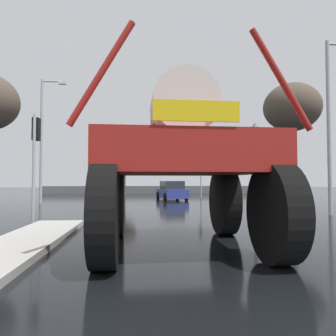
{
  "coord_description": "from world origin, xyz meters",
  "views": [
    {
      "loc": [
        -1.2,
        -0.94,
        1.53
      ],
      "look_at": [
        -0.32,
        9.2,
        1.93
      ],
      "focal_mm": 34.6,
      "sensor_mm": 36.0,
      "label": 1
    }
  ],
  "objects_px": {
    "traffic_signal_near_right": "(254,150)",
    "streetlight_near_right": "(331,117)",
    "streetlight_far_left": "(43,135)",
    "bare_tree_far_center": "(124,157)",
    "oversize_sprayer": "(180,163)",
    "sedan_ahead": "(172,191)",
    "traffic_signal_near_left": "(36,144)",
    "traffic_signal_far_left": "(201,170)",
    "bare_tree_right": "(292,108)"
  },
  "relations": [
    {
      "from": "traffic_signal_far_left",
      "to": "bare_tree_far_center",
      "type": "relative_size",
      "value": 0.64
    },
    {
      "from": "traffic_signal_far_left",
      "to": "bare_tree_right",
      "type": "height_order",
      "value": "bare_tree_right"
    },
    {
      "from": "oversize_sprayer",
      "to": "streetlight_near_right",
      "type": "relative_size",
      "value": 0.67
    },
    {
      "from": "traffic_signal_near_right",
      "to": "bare_tree_far_center",
      "type": "distance_m",
      "value": 24.91
    },
    {
      "from": "traffic_signal_near_left",
      "to": "traffic_signal_near_right",
      "type": "xyz_separation_m",
      "value": [
        8.3,
        0.0,
        -0.16
      ]
    },
    {
      "from": "sedan_ahead",
      "to": "traffic_signal_far_left",
      "type": "bearing_deg",
      "value": -59.99
    },
    {
      "from": "traffic_signal_near_left",
      "to": "bare_tree_far_center",
      "type": "bearing_deg",
      "value": 85.11
    },
    {
      "from": "sedan_ahead",
      "to": "bare_tree_right",
      "type": "xyz_separation_m",
      "value": [
        7.11,
        -6.36,
        5.49
      ]
    },
    {
      "from": "traffic_signal_near_right",
      "to": "traffic_signal_far_left",
      "type": "height_order",
      "value": "traffic_signal_near_right"
    },
    {
      "from": "traffic_signal_near_left",
      "to": "bare_tree_right",
      "type": "distance_m",
      "value": 15.78
    },
    {
      "from": "traffic_signal_near_right",
      "to": "streetlight_near_right",
      "type": "bearing_deg",
      "value": 20.33
    },
    {
      "from": "oversize_sprayer",
      "to": "streetlight_near_right",
      "type": "xyz_separation_m",
      "value": [
        7.73,
        6.44,
        2.47
      ]
    },
    {
      "from": "oversize_sprayer",
      "to": "traffic_signal_near_right",
      "type": "relative_size",
      "value": 1.42
    },
    {
      "from": "traffic_signal_near_right",
      "to": "streetlight_far_left",
      "type": "xyz_separation_m",
      "value": [
        -10.98,
        10.08,
        1.92
      ]
    },
    {
      "from": "traffic_signal_far_left",
      "to": "bare_tree_right",
      "type": "relative_size",
      "value": 0.45
    },
    {
      "from": "bare_tree_right",
      "to": "oversize_sprayer",
      "type": "bearing_deg",
      "value": -125.46
    },
    {
      "from": "bare_tree_right",
      "to": "bare_tree_far_center",
      "type": "bearing_deg",
      "value": 124.55
    },
    {
      "from": "traffic_signal_near_left",
      "to": "bare_tree_far_center",
      "type": "distance_m",
      "value": 24.2
    },
    {
      "from": "traffic_signal_near_left",
      "to": "streetlight_far_left",
      "type": "relative_size",
      "value": 0.47
    },
    {
      "from": "sedan_ahead",
      "to": "traffic_signal_far_left",
      "type": "xyz_separation_m",
      "value": [
        2.8,
        2.23,
        1.83
      ]
    },
    {
      "from": "sedan_ahead",
      "to": "traffic_signal_near_left",
      "type": "height_order",
      "value": "traffic_signal_near_left"
    },
    {
      "from": "sedan_ahead",
      "to": "bare_tree_far_center",
      "type": "bearing_deg",
      "value": 14.48
    },
    {
      "from": "sedan_ahead",
      "to": "traffic_signal_near_left",
      "type": "bearing_deg",
      "value": 146.58
    },
    {
      "from": "oversize_sprayer",
      "to": "traffic_signal_near_right",
      "type": "height_order",
      "value": "oversize_sprayer"
    },
    {
      "from": "sedan_ahead",
      "to": "streetlight_far_left",
      "type": "xyz_separation_m",
      "value": [
        -9.1,
        -3.69,
        3.94
      ]
    },
    {
      "from": "sedan_ahead",
      "to": "streetlight_far_left",
      "type": "bearing_deg",
      "value": 103.66
    },
    {
      "from": "streetlight_near_right",
      "to": "bare_tree_far_center",
      "type": "distance_m",
      "value": 24.82
    },
    {
      "from": "bare_tree_right",
      "to": "bare_tree_far_center",
      "type": "height_order",
      "value": "bare_tree_right"
    },
    {
      "from": "oversize_sprayer",
      "to": "traffic_signal_near_right",
      "type": "distance_m",
      "value": 6.08
    },
    {
      "from": "streetlight_far_left",
      "to": "streetlight_near_right",
      "type": "bearing_deg",
      "value": -29.33
    },
    {
      "from": "streetlight_far_left",
      "to": "traffic_signal_near_right",
      "type": "bearing_deg",
      "value": -42.58
    },
    {
      "from": "traffic_signal_near_right",
      "to": "streetlight_near_right",
      "type": "relative_size",
      "value": 0.47
    },
    {
      "from": "bare_tree_right",
      "to": "traffic_signal_near_right",
      "type": "bearing_deg",
      "value": -125.18
    },
    {
      "from": "streetlight_near_right",
      "to": "bare_tree_far_center",
      "type": "relative_size",
      "value": 1.45
    },
    {
      "from": "sedan_ahead",
      "to": "streetlight_near_right",
      "type": "height_order",
      "value": "streetlight_near_right"
    },
    {
      "from": "streetlight_near_right",
      "to": "bare_tree_far_center",
      "type": "height_order",
      "value": "streetlight_near_right"
    },
    {
      "from": "oversize_sprayer",
      "to": "bare_tree_far_center",
      "type": "relative_size",
      "value": 0.97
    },
    {
      "from": "bare_tree_right",
      "to": "traffic_signal_far_left",
      "type": "bearing_deg",
      "value": 116.65
    },
    {
      "from": "traffic_signal_near_left",
      "to": "sedan_ahead",
      "type": "bearing_deg",
      "value": 65.04
    },
    {
      "from": "traffic_signal_near_left",
      "to": "streetlight_far_left",
      "type": "height_order",
      "value": "streetlight_far_left"
    },
    {
      "from": "oversize_sprayer",
      "to": "streetlight_far_left",
      "type": "xyz_separation_m",
      "value": [
        -7.44,
        14.97,
        2.73
      ]
    },
    {
      "from": "streetlight_far_left",
      "to": "bare_tree_right",
      "type": "height_order",
      "value": "streetlight_far_left"
    },
    {
      "from": "bare_tree_far_center",
      "to": "traffic_signal_near_right",
      "type": "bearing_deg",
      "value": -75.48
    },
    {
      "from": "oversize_sprayer",
      "to": "sedan_ahead",
      "type": "relative_size",
      "value": 1.24
    },
    {
      "from": "sedan_ahead",
      "to": "bare_tree_far_center",
      "type": "height_order",
      "value": "bare_tree_far_center"
    },
    {
      "from": "streetlight_far_left",
      "to": "bare_tree_far_center",
      "type": "bearing_deg",
      "value": 71.28
    },
    {
      "from": "oversize_sprayer",
      "to": "streetlight_near_right",
      "type": "height_order",
      "value": "streetlight_near_right"
    },
    {
      "from": "traffic_signal_near_right",
      "to": "traffic_signal_far_left",
      "type": "bearing_deg",
      "value": 86.7
    },
    {
      "from": "streetlight_far_left",
      "to": "bare_tree_far_center",
      "type": "xyz_separation_m",
      "value": [
        4.74,
        13.99,
        -0.46
      ]
    },
    {
      "from": "traffic_signal_near_left",
      "to": "bare_tree_far_center",
      "type": "xyz_separation_m",
      "value": [
        2.06,
        24.08,
        1.3
      ]
    }
  ]
}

